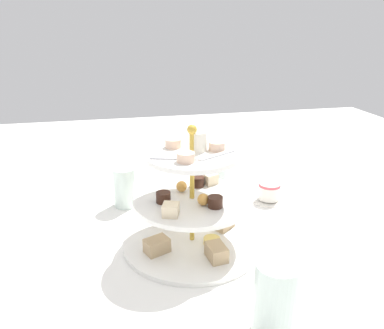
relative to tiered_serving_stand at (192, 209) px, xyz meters
name	(u,v)px	position (x,y,z in m)	size (l,w,h in m)	color
ground_plane	(192,243)	(0.00, 0.00, -0.08)	(2.40, 2.40, 0.00)	white
tiered_serving_stand	(192,209)	(0.00, 0.00, 0.00)	(0.30, 0.30, 0.27)	white
water_glass_tall_right	(275,299)	(0.07, -0.27, -0.02)	(0.07, 0.07, 0.13)	silver
water_glass_short_left	(215,179)	(0.12, 0.25, -0.05)	(0.06, 0.06, 0.07)	silver
teacup_with_saucer	(269,192)	(0.25, 0.16, -0.06)	(0.09, 0.09, 0.05)	white
butter_knife_left	(35,305)	(-0.30, -0.14, -0.08)	(0.17, 0.01, 0.00)	silver
butter_knife_right	(344,243)	(0.32, -0.07, -0.08)	(0.17, 0.01, 0.00)	silver
water_glass_mid_back	(125,187)	(-0.13, 0.22, -0.03)	(0.06, 0.06, 0.10)	silver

